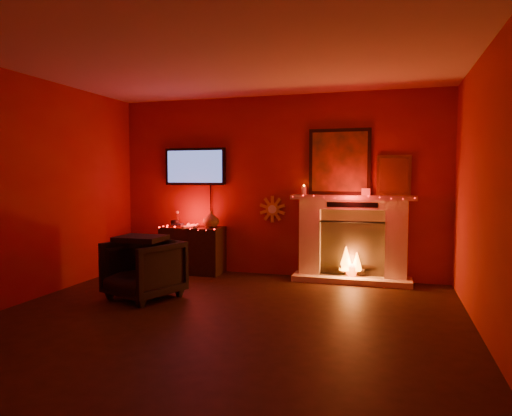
{
  "coord_description": "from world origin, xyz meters",
  "views": [
    {
      "loc": [
        1.65,
        -4.19,
        1.5
      ],
      "look_at": [
        -0.08,
        1.7,
        1.07
      ],
      "focal_mm": 32.0,
      "sensor_mm": 36.0,
      "label": 1
    }
  ],
  "objects": [
    {
      "name": "room",
      "position": [
        0.0,
        0.0,
        1.35
      ],
      "size": [
        5.0,
        5.0,
        5.0
      ],
      "color": "black",
      "rests_on": "ground"
    },
    {
      "name": "fireplace",
      "position": [
        1.14,
        2.39,
        0.72
      ],
      "size": [
        1.72,
        0.4,
        2.18
      ],
      "color": "silver",
      "rests_on": "floor"
    },
    {
      "name": "sunburst_clock",
      "position": [
        -0.05,
        2.48,
        1.0
      ],
      "size": [
        0.4,
        0.03,
        0.4
      ],
      "color": "gold",
      "rests_on": "room"
    },
    {
      "name": "console_table",
      "position": [
        -1.26,
        2.26,
        0.39
      ],
      "size": [
        0.94,
        0.61,
        0.97
      ],
      "color": "black",
      "rests_on": "floor"
    },
    {
      "name": "tv",
      "position": [
        -1.3,
        2.45,
        1.65
      ],
      "size": [
        1.0,
        0.07,
        1.24
      ],
      "color": "black",
      "rests_on": "room"
    },
    {
      "name": "armchair",
      "position": [
        -1.23,
        0.72,
        0.36
      ],
      "size": [
        1.0,
        1.01,
        0.72
      ],
      "primitive_type": "imported",
      "rotation": [
        0.0,
        0.0,
        -0.37
      ],
      "color": "black",
      "rests_on": "floor"
    }
  ]
}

